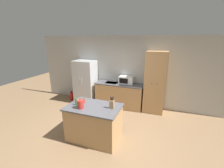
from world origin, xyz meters
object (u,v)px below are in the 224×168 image
(spice_bottle_tall_dark, at_px, (84,101))
(fire_extinguisher, at_px, (72,96))
(refrigerator, at_px, (86,82))
(spice_bottle_green_herb, at_px, (76,100))
(pantry_cabinet, at_px, (155,83))
(spice_bottle_amber_oil, at_px, (83,102))
(spice_bottle_short_red, at_px, (80,102))
(knife_block, at_px, (112,104))
(spice_bottle_pale_salt, at_px, (76,102))
(kettle, at_px, (80,104))
(microwave, at_px, (126,80))

(spice_bottle_tall_dark, height_order, fire_extinguisher, spice_bottle_tall_dark)
(refrigerator, xyz_separation_m, spice_bottle_green_herb, (0.83, -1.94, 0.10))
(spice_bottle_green_herb, bearing_deg, pantry_cabinet, 47.71)
(spice_bottle_tall_dark, bearing_deg, spice_bottle_amber_oil, -79.20)
(refrigerator, relative_size, spice_bottle_short_red, 9.40)
(spice_bottle_short_red, height_order, spice_bottle_green_herb, spice_bottle_short_red)
(knife_block, distance_m, spice_bottle_pale_salt, 0.91)
(kettle, bearing_deg, spice_bottle_amber_oil, 108.80)
(refrigerator, distance_m, pantry_cabinet, 2.66)
(spice_bottle_tall_dark, bearing_deg, spice_bottle_short_red, -99.14)
(fire_extinguisher, bearing_deg, spice_bottle_green_herb, -51.14)
(spice_bottle_short_red, relative_size, fire_extinguisher, 0.43)
(pantry_cabinet, relative_size, fire_extinguisher, 5.04)
(pantry_cabinet, relative_size, microwave, 4.05)
(spice_bottle_tall_dark, xyz_separation_m, spice_bottle_amber_oil, (0.01, -0.07, -0.02))
(kettle, distance_m, fire_extinguisher, 2.88)
(refrigerator, height_order, fire_extinguisher, refrigerator)
(refrigerator, bearing_deg, spice_bottle_amber_oil, -62.09)
(microwave, distance_m, spice_bottle_pale_salt, 2.33)
(spice_bottle_short_red, bearing_deg, spice_bottle_green_herb, 146.02)
(spice_bottle_short_red, distance_m, kettle, 0.19)
(spice_bottle_pale_salt, height_order, kettle, kettle)
(spice_bottle_short_red, xyz_separation_m, fire_extinguisher, (-1.67, 1.96, -0.80))
(knife_block, xyz_separation_m, fire_extinguisher, (-2.48, 1.86, -0.82))
(pantry_cabinet, height_order, fire_extinguisher, pantry_cabinet)
(pantry_cabinet, bearing_deg, refrigerator, -178.60)
(refrigerator, height_order, spice_bottle_tall_dark, refrigerator)
(microwave, xyz_separation_m, spice_bottle_short_red, (-0.62, -2.20, -0.06))
(refrigerator, relative_size, pantry_cabinet, 0.80)
(kettle, bearing_deg, spice_bottle_pale_salt, 148.04)
(spice_bottle_pale_salt, xyz_separation_m, kettle, (0.20, -0.12, 0.02))
(spice_bottle_pale_salt, bearing_deg, spice_bottle_tall_dark, 57.58)
(spice_bottle_tall_dark, distance_m, fire_extinguisher, 2.60)
(refrigerator, xyz_separation_m, spice_bottle_tall_dark, (1.04, -1.92, 0.11))
(spice_bottle_green_herb, bearing_deg, kettle, -42.28)
(refrigerator, bearing_deg, spice_bottle_green_herb, -66.86)
(fire_extinguisher, bearing_deg, knife_block, -36.88)
(refrigerator, bearing_deg, fire_extinguisher, -171.10)
(spice_bottle_short_red, xyz_separation_m, spice_bottle_pale_salt, (-0.08, -0.02, -0.00))
(spice_bottle_tall_dark, distance_m, spice_bottle_green_herb, 0.21)
(refrigerator, xyz_separation_m, spice_bottle_pale_salt, (0.93, -2.09, 0.13))
(knife_block, height_order, spice_bottle_pale_salt, knife_block)
(refrigerator, bearing_deg, spice_bottle_tall_dark, -61.55)
(microwave, bearing_deg, kettle, -102.13)
(refrigerator, bearing_deg, spice_bottle_pale_salt, -65.94)
(pantry_cabinet, bearing_deg, spice_bottle_tall_dark, -129.05)
(spice_bottle_green_herb, bearing_deg, spice_bottle_pale_salt, -55.35)
(spice_bottle_amber_oil, distance_m, kettle, 0.24)
(kettle, bearing_deg, pantry_cabinet, 56.26)
(pantry_cabinet, distance_m, knife_block, 2.19)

